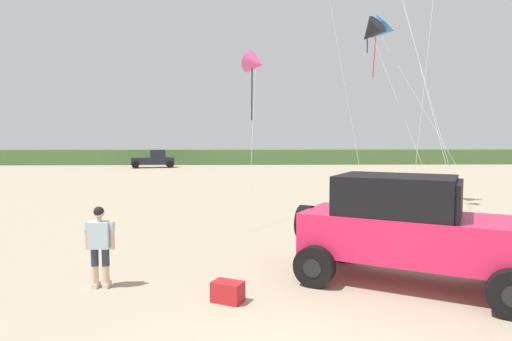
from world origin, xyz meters
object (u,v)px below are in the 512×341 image
object	(u,v)px
cooler_box	(228,292)
kite_blue_swept	(256,64)
person_watching	(100,242)
distant_pickup	(154,159)
jeep	(409,227)
kite_red_delta	(371,32)
kite_white_parafoil	(378,31)

from	to	relation	value
cooler_box	kite_blue_swept	xyz separation A→B (m)	(0.86, 9.52, 5.86)
person_watching	cooler_box	distance (m)	2.83
kite_blue_swept	distant_pickup	bearing A→B (deg)	108.53
cooler_box	kite_blue_swept	world-z (taller)	kite_blue_swept
jeep	person_watching	bearing A→B (deg)	-179.96
cooler_box	kite_red_delta	size ratio (longest dim) A/B	0.06
jeep	kite_white_parafoil	xyz separation A→B (m)	(3.18, 12.25, 7.09)
distant_pickup	kite_blue_swept	xyz separation A→B (m)	(10.23, -30.52, 5.11)
kite_blue_swept	kite_white_parafoil	size ratio (longest dim) A/B	0.72
distant_pickup	kite_blue_swept	size ratio (longest dim) A/B	0.75
cooler_box	kite_red_delta	bearing A→B (deg)	89.14
jeep	kite_white_parafoil	bearing A→B (deg)	75.43
distant_pickup	cooler_box	bearing A→B (deg)	-76.83
person_watching	kite_white_parafoil	bearing A→B (deg)	52.23
cooler_box	kite_blue_swept	bearing A→B (deg)	111.49
kite_red_delta	distant_pickup	bearing A→B (deg)	118.96
person_watching	kite_red_delta	bearing A→B (deg)	51.52
kite_red_delta	kite_white_parafoil	bearing A→B (deg)	59.44
jeep	cooler_box	xyz separation A→B (m)	(-3.72, -0.85, -1.01)
kite_white_parafoil	cooler_box	bearing A→B (deg)	-117.78
cooler_box	distant_pickup	xyz separation A→B (m)	(-9.37, 40.04, 0.75)
person_watching	kite_red_delta	distance (m)	15.76
kite_blue_swept	kite_white_parafoil	bearing A→B (deg)	30.67
person_watching	distant_pickup	xyz separation A→B (m)	(-6.78, 39.19, 0.00)
kite_blue_swept	kite_white_parafoil	distance (m)	7.38
cooler_box	kite_red_delta	world-z (taller)	kite_red_delta
jeep	kite_blue_swept	distance (m)	10.34
person_watching	distant_pickup	bearing A→B (deg)	99.81
person_watching	kite_blue_swept	xyz separation A→B (m)	(3.45, 8.67, 5.11)
jeep	cooler_box	size ratio (longest dim) A/B	8.91
person_watching	cooler_box	size ratio (longest dim) A/B	2.98
jeep	kite_red_delta	world-z (taller)	kite_red_delta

